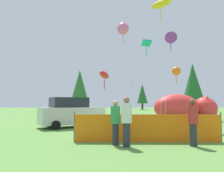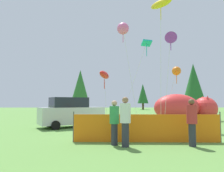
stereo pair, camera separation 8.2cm
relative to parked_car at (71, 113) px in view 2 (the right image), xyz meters
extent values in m
plane|color=#609342|center=(4.21, -1.58, -0.99)|extent=(120.00, 120.00, 0.00)
cube|color=#B7BCC1|center=(0.04, 0.02, -0.19)|extent=(4.62, 3.64, 1.12)
cube|color=#1E232D|center=(-0.15, -0.08, 0.71)|extent=(2.86, 2.59, 0.67)
cylinder|color=black|center=(0.78, 1.44, -0.71)|extent=(0.62, 0.49, 0.56)
cylinder|color=black|center=(1.63, -0.13, -0.71)|extent=(0.62, 0.49, 0.56)
cylinder|color=black|center=(-1.55, 0.17, -0.71)|extent=(0.62, 0.49, 0.56)
cylinder|color=black|center=(-0.69, -1.39, -0.71)|extent=(0.62, 0.49, 0.56)
cube|color=black|center=(7.19, -0.72, -0.56)|extent=(0.60, 0.60, 0.03)
cube|color=black|center=(7.24, -0.48, -0.33)|extent=(0.48, 0.12, 0.46)
cylinder|color=#A5A5AD|center=(7.36, -0.97, -0.77)|extent=(0.02, 0.02, 0.43)
cylinder|color=#A5A5AD|center=(6.94, -0.89, -0.77)|extent=(0.02, 0.02, 0.43)
cylinder|color=#A5A5AD|center=(7.45, -0.54, -0.77)|extent=(0.02, 0.02, 0.43)
cylinder|color=#A5A5AD|center=(7.02, -0.46, -0.77)|extent=(0.02, 0.02, 0.43)
ellipsoid|color=red|center=(8.79, 4.61, 0.24)|extent=(4.87, 3.43, 2.46)
ellipsoid|color=yellow|center=(8.79, 4.61, -0.31)|extent=(3.18, 2.45, 1.11)
sphere|color=red|center=(11.65, 5.30, 0.12)|extent=(2.21, 2.21, 2.21)
cone|color=red|center=(11.65, 5.85, 1.00)|extent=(0.62, 0.62, 0.66)
cone|color=red|center=(11.65, 4.75, 1.00)|extent=(0.62, 0.62, 0.66)
cube|color=orange|center=(4.26, -5.69, -0.40)|extent=(6.30, 0.24, 1.18)
cylinder|color=#4C4C51|center=(1.11, -5.59, -0.34)|extent=(0.05, 0.05, 1.30)
cylinder|color=#4C4C51|center=(7.41, -5.79, -0.34)|extent=(0.05, 0.05, 1.30)
cylinder|color=#2D2D38|center=(2.87, -6.30, -0.57)|extent=(0.26, 0.26, 0.84)
cylinder|color=#338C4C|center=(2.87, -6.30, 0.21)|extent=(0.39, 0.39, 0.70)
sphere|color=tan|center=(2.87, -6.30, 0.67)|extent=(0.23, 0.23, 0.23)
cylinder|color=#2D2D38|center=(3.28, -6.68, -0.54)|extent=(0.28, 0.28, 0.91)
cylinder|color=silver|center=(3.28, -6.68, 0.30)|extent=(0.42, 0.42, 0.76)
sphere|color=#8C6647|center=(3.28, -6.68, 0.80)|extent=(0.25, 0.25, 0.25)
cylinder|color=#2D2D38|center=(5.88, -6.61, -0.56)|extent=(0.27, 0.27, 0.87)
cylinder|color=#B72D2D|center=(5.88, -6.61, 0.24)|extent=(0.40, 0.40, 0.72)
sphere|color=brown|center=(5.88, -6.61, 0.72)|extent=(0.24, 0.24, 0.24)
cylinder|color=silver|center=(6.83, 2.31, 3.75)|extent=(0.26, 1.60, 9.49)
ellipsoid|color=yellow|center=(6.71, 1.53, 8.49)|extent=(1.61, 2.95, 1.20)
cylinder|color=yellow|center=(6.71, 1.53, 7.79)|extent=(0.06, 0.06, 1.20)
cylinder|color=silver|center=(2.31, 4.54, 1.13)|extent=(0.28, 0.79, 4.25)
ellipsoid|color=red|center=(2.19, 4.92, 3.25)|extent=(1.20, 2.81, 0.76)
cylinder|color=red|center=(2.19, 4.92, 2.55)|extent=(0.06, 0.06, 1.20)
cylinder|color=silver|center=(8.83, 6.82, 1.46)|extent=(1.31, 0.12, 4.90)
sphere|color=orange|center=(9.47, 6.78, 3.90)|extent=(0.91, 0.91, 0.91)
cylinder|color=orange|center=(9.47, 6.78, 3.20)|extent=(0.06, 0.06, 1.20)
cylinder|color=silver|center=(5.00, 5.71, 2.76)|extent=(2.60, 0.15, 7.51)
cube|color=#19B2B2|center=(6.28, 5.77, 6.51)|extent=(1.01, 0.98, 0.55)
cylinder|color=#19B2B2|center=(6.28, 5.77, 5.81)|extent=(0.06, 0.06, 1.20)
cylinder|color=silver|center=(4.47, 3.76, 3.20)|extent=(1.21, 0.85, 8.39)
sphere|color=pink|center=(3.88, 4.17, 7.40)|extent=(1.08, 1.08, 1.08)
cylinder|color=pink|center=(3.88, 4.17, 6.70)|extent=(0.06, 0.06, 1.20)
cylinder|color=silver|center=(7.43, 2.60, 2.67)|extent=(0.71, 0.13, 7.32)
cone|color=purple|center=(7.77, 2.66, 6.33)|extent=(1.35, 1.82, 1.55)
cylinder|color=purple|center=(7.77, 2.66, 5.63)|extent=(0.06, 0.06, 1.20)
cylinder|color=brown|center=(-2.97, 26.66, -0.04)|extent=(0.61, 0.61, 1.89)
cone|color=#2D6B2D|center=(-2.97, 26.66, 3.93)|extent=(3.33, 3.33, 6.06)
cylinder|color=brown|center=(18.86, 26.54, 0.11)|extent=(0.70, 0.70, 2.20)
cone|color=#236028|center=(18.86, 26.54, 4.73)|extent=(3.87, 3.87, 7.04)
cylinder|color=brown|center=(10.71, 37.36, -0.25)|extent=(0.47, 0.47, 1.48)
cone|color=#236028|center=(10.71, 37.36, 2.85)|extent=(2.60, 2.60, 4.72)
camera|label=1|loc=(2.59, -15.14, 0.70)|focal=35.00mm
camera|label=2|loc=(2.67, -15.14, 0.70)|focal=35.00mm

